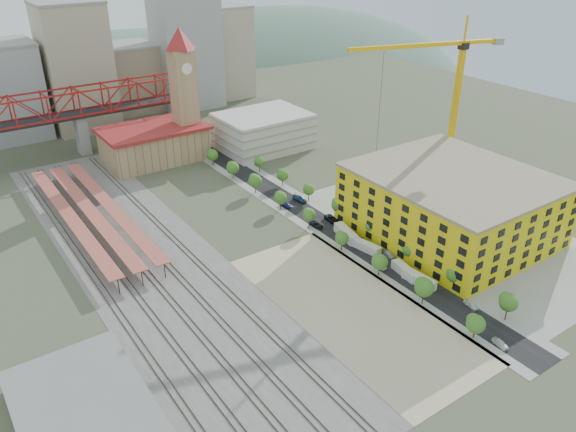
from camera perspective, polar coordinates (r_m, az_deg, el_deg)
ground at (r=157.10m, az=0.15°, el=-3.07°), size 400.00×400.00×0.00m
ballast_strip at (r=156.83m, az=-14.49°, el=-4.10°), size 36.00×165.00×0.06m
dirt_lot at (r=134.46m, az=6.51°, el=-9.17°), size 28.00×67.00×0.06m
street_asphalt at (r=175.95m, az=1.64°, el=0.50°), size 12.00×170.00×0.06m
sidewalk_west at (r=173.10m, az=0.17°, el=0.02°), size 3.00×170.00×0.04m
sidewalk_east at (r=178.93m, az=3.06°, el=0.95°), size 3.00×170.00×0.04m
construction_pad at (r=172.12m, az=16.47°, el=-1.38°), size 50.00×90.00×0.06m
rail_tracks at (r=156.30m, az=-15.11°, el=-4.25°), size 26.56×160.00×0.18m
platform_canopies at (r=177.22m, az=-19.42°, el=0.46°), size 16.00×80.00×4.12m
station_hall at (r=218.68m, az=-13.43°, el=7.19°), size 38.00×24.00×13.10m
clock_tower at (r=215.30m, az=-10.60°, el=13.31°), size 12.00×12.00×52.00m
parking_garage at (r=225.61m, az=-2.53°, el=8.64°), size 34.00×26.00×14.00m
truss_bridge at (r=230.42m, az=-20.65°, el=10.41°), size 94.00×9.60×25.60m
construction_building at (r=165.79m, az=16.23°, el=1.17°), size 44.60×50.60×18.80m
warehouse at (r=112.63m, az=-20.09°, el=-18.10°), size 22.00×32.00×5.00m
street_trees at (r=168.96m, az=3.64°, el=-0.78°), size 15.40×124.40×8.00m
skyline at (r=273.09m, az=-16.35°, el=14.39°), size 133.00×46.00×60.00m
distant_hills at (r=421.97m, az=-15.21°, el=4.33°), size 647.00×264.00×227.00m
tower_crane at (r=189.17m, az=15.96°, el=12.56°), size 50.35×17.45×55.74m
site_trailer_a at (r=144.48m, az=13.18°, el=-6.31°), size 3.19×9.46×2.54m
site_trailer_b at (r=147.18m, az=11.80°, el=-5.49°), size 3.46×9.02×2.40m
site_trailer_c at (r=155.94m, az=7.94°, el=-3.11°), size 3.86×9.08×2.41m
site_trailer_d at (r=161.34m, az=5.92°, el=-1.79°), size 4.48×10.34×2.74m
car_0 at (r=130.55m, az=20.76°, el=-12.03°), size 2.16×4.18×1.36m
car_1 at (r=149.20m, az=9.26°, el=-4.98°), size 1.68×4.27×1.38m
car_2 at (r=166.76m, az=2.91°, el=-0.91°), size 2.28×4.74×1.30m
car_3 at (r=178.34m, az=-0.24°, el=1.12°), size 2.38×4.70×1.31m
car_4 at (r=140.01m, az=18.10°, el=-8.56°), size 2.18×4.20×1.37m
car_5 at (r=154.57m, az=10.18°, el=-3.83°), size 2.02×4.15×1.31m
car_6 at (r=170.22m, az=4.46°, el=-0.29°), size 2.89×5.60×1.51m
car_7 at (r=181.94m, az=1.18°, el=1.73°), size 2.84×5.75×1.61m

